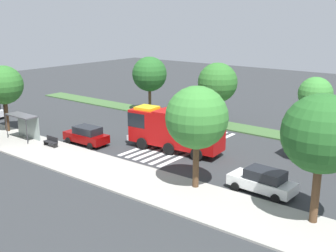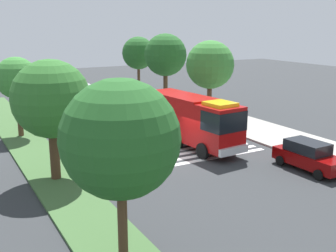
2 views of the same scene
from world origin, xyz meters
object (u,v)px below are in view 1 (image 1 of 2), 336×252
fire_truck (173,128)px  street_lamp (3,97)px  median_tree_west (218,83)px  bench_near_shelter (51,141)px  sidewalk_tree_center (197,118)px  parked_car_west (263,181)px  sidewalk_tree_west (321,134)px  parked_car_mid (86,135)px  bus_stop_shelter (25,121)px  median_tree_center (150,74)px  median_tree_far_west (315,94)px  sidewalk_tree_east (3,85)px

fire_truck → street_lamp: bearing=10.8°
median_tree_west → fire_truck: bearing=99.8°
bench_near_shelter → sidewalk_tree_center: sidewalk_tree_center is taller
parked_car_west → sidewalk_tree_west: 6.68m
fire_truck → parked_car_mid: (7.55, 3.60, -1.20)m
parked_car_mid → bus_stop_shelter: bus_stop_shelter is taller
median_tree_west → sidewalk_tree_west: bearing=135.7°
parked_car_west → median_tree_west: bearing=-45.8°
median_tree_center → bus_stop_shelter: bearing=84.1°
parked_car_west → parked_car_mid: 18.15m
parked_car_west → bus_stop_shelter: (24.03, 2.67, 1.00)m
parked_car_mid → median_tree_far_west: 22.07m
parked_car_west → bench_near_shelter: 20.21m
sidewalk_tree_center → sidewalk_tree_west: bearing=-180.0°
bench_near_shelter → median_tree_west: bearing=-114.4°
bus_stop_shelter → bench_near_shelter: size_ratio=2.19×
fire_truck → bus_stop_shelter: fire_truck is taller
parked_car_mid → median_tree_west: bearing=-114.0°
fire_truck → sidewalk_tree_west: sidewalk_tree_west is taller
fire_truck → parked_car_west: size_ratio=1.96×
sidewalk_tree_east → median_tree_far_west: sidewalk_tree_east is taller
street_lamp → sidewalk_tree_west: size_ratio=0.74×
sidewalk_tree_west → median_tree_center: bearing=-31.5°
bench_near_shelter → sidewalk_tree_east: 9.17m
fire_truck → sidewalk_tree_center: 9.24m
fire_truck → median_tree_center: 15.96m
fire_truck → sidewalk_tree_west: 16.35m
median_tree_far_west → parked_car_west: bearing=96.5°
sidewalk_tree_east → median_tree_west: sidewalk_tree_east is taller
sidewalk_tree_center → bench_near_shelter: bearing=1.7°
bench_near_shelter → median_tree_center: size_ratio=0.23×
parked_car_west → median_tree_far_west: median_tree_far_west is taller
sidewalk_tree_center → fire_truck: bearing=-41.7°
sidewalk_tree_center → median_tree_far_west: bearing=-98.7°
median_tree_west → median_tree_center: bearing=0.0°
fire_truck → sidewalk_tree_east: (17.46, 5.80, 2.89)m
median_tree_west → parked_car_mid: bearing=67.9°
fire_truck → sidewalk_tree_west: size_ratio=1.21×
street_lamp → sidewalk_tree_east: size_ratio=0.83×
parked_car_mid → sidewalk_tree_center: size_ratio=0.64×
median_tree_center → parked_car_mid: bearing=106.3°
sidewalk_tree_center → median_tree_far_west: 16.51m
fire_truck → sidewalk_tree_west: bearing=153.2°
median_tree_far_west → median_tree_center: median_tree_center is taller
sidewalk_tree_west → sidewalk_tree_center: 8.40m
parked_car_west → sidewalk_tree_east: size_ratio=0.68×
street_lamp → sidewalk_tree_west: (-33.42, 0.40, 1.98)m
sidewalk_tree_east → median_tree_center: (-5.78, -16.32, -0.13)m
sidewalk_tree_west → median_tree_center: size_ratio=1.11×
fire_truck → sidewalk_tree_east: bearing=12.9°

